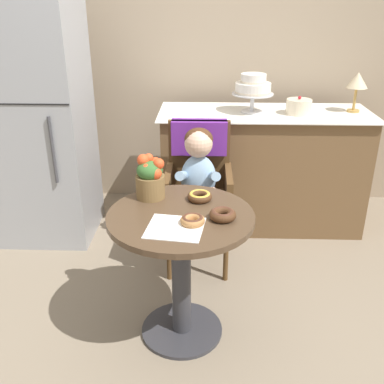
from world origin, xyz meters
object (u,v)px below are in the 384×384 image
object	(u,v)px
round_layer_cake	(299,107)
cafe_table	(181,252)
refrigerator	(41,124)
tiered_cake_stand	(253,87)
donut_side	(223,214)
flower_vase	(150,177)
table_lamp	(357,82)
donut_mid	(200,196)
donut_front	(193,220)
seated_child	(198,175)
wicker_chair	(199,172)

from	to	relation	value
round_layer_cake	cafe_table	bearing A→B (deg)	-121.77
refrigerator	tiered_cake_stand	bearing A→B (deg)	7.60
donut_side	flower_vase	xyz separation A→B (m)	(-0.37, 0.23, 0.09)
table_lamp	donut_mid	bearing A→B (deg)	-133.25
donut_front	donut_mid	bearing A→B (deg)	83.82
seated_child	donut_mid	size ratio (longest dim) A/B	5.75
refrigerator	donut_front	bearing A→B (deg)	-47.19
donut_front	donut_side	xyz separation A→B (m)	(0.14, 0.06, 0.00)
table_lamp	donut_front	bearing A→B (deg)	-128.27
cafe_table	flower_vase	world-z (taller)	flower_vase
cafe_table	tiered_cake_stand	xyz separation A→B (m)	(0.45, 1.30, 0.57)
refrigerator	table_lamp	bearing A→B (deg)	6.03
flower_vase	table_lamp	bearing A→B (deg)	40.19
cafe_table	tiered_cake_stand	bearing A→B (deg)	70.96
donut_mid	flower_vase	xyz separation A→B (m)	(-0.25, 0.03, 0.09)
cafe_table	flower_vase	distance (m)	0.41
donut_side	flower_vase	world-z (taller)	flower_vase
cafe_table	seated_child	size ratio (longest dim) A/B	0.99
donut_mid	table_lamp	xyz separation A→B (m)	(1.10, 1.17, 0.37)
flower_vase	seated_child	bearing A→B (deg)	60.26
refrigerator	seated_child	bearing A→B (deg)	-23.70
seated_child	round_layer_cake	world-z (taller)	round_layer_cake
wicker_chair	donut_side	distance (m)	0.82
donut_side	cafe_table	bearing A→B (deg)	167.85
seated_child	donut_side	xyz separation A→B (m)	(0.13, -0.65, 0.07)
cafe_table	wicker_chair	distance (m)	0.78
donut_mid	table_lamp	world-z (taller)	table_lamp
round_layer_cake	flower_vase	bearing A→B (deg)	-131.47
donut_mid	round_layer_cake	distance (m)	1.31
cafe_table	round_layer_cake	bearing A→B (deg)	58.23
wicker_chair	refrigerator	distance (m)	1.19
donut_side	table_lamp	xyz separation A→B (m)	(0.99, 1.38, 0.37)
cafe_table	round_layer_cake	xyz separation A→B (m)	(0.78, 1.26, 0.44)
donut_side	refrigerator	distance (m)	1.70
donut_front	flower_vase	world-z (taller)	flower_vase
seated_child	refrigerator	distance (m)	1.24
wicker_chair	tiered_cake_stand	xyz separation A→B (m)	(0.38, 0.54, 0.44)
seated_child	round_layer_cake	bearing A→B (deg)	42.68
donut_front	tiered_cake_stand	xyz separation A→B (m)	(0.39, 1.40, 0.34)
seated_child	tiered_cake_stand	size ratio (longest dim) A/B	2.42
wicker_chair	seated_child	size ratio (longest dim) A/B	1.31
donut_side	seated_child	bearing A→B (deg)	101.12
cafe_table	donut_side	size ratio (longest dim) A/B	5.64
round_layer_cake	table_lamp	bearing A→B (deg)	10.91
donut_side	tiered_cake_stand	world-z (taller)	tiered_cake_stand
wicker_chair	flower_vase	xyz separation A→B (m)	(-0.24, -0.57, 0.19)
donut_mid	cafe_table	bearing A→B (deg)	-118.72
donut_side	donut_mid	bearing A→B (deg)	118.44
seated_child	cafe_table	bearing A→B (deg)	-96.88
cafe_table	seated_child	bearing A→B (deg)	83.12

